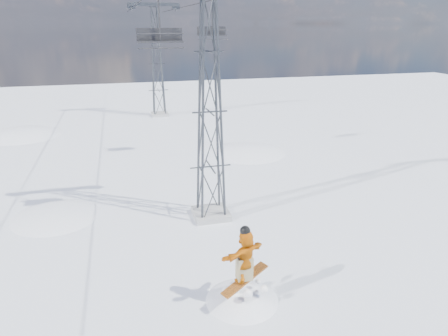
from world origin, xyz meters
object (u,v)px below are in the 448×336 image
at_px(lift_tower_near, 210,113).
at_px(snowboarder_jump, 241,335).
at_px(lift_chair_near, 160,37).
at_px(lift_tower_far, 157,64).

height_order(lift_tower_near, snowboarder_jump, lift_tower_near).
bearing_deg(lift_tower_near, snowboarder_jump, -93.51).
relative_size(snowboarder_jump, lift_chair_near, 2.93).
bearing_deg(lift_chair_near, snowboarder_jump, -74.64).
xyz_separation_m(snowboarder_jump, lift_chair_near, (-1.78, 6.49, 10.51)).
height_order(lift_tower_far, snowboarder_jump, lift_tower_far).
bearing_deg(lift_tower_far, lift_tower_near, -90.00).
bearing_deg(lift_chair_near, lift_tower_near, 8.54).
xyz_separation_m(lift_tower_near, snowboarder_jump, (-0.42, -6.82, -7.07)).
relative_size(lift_tower_far, snowboarder_jump, 1.61).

